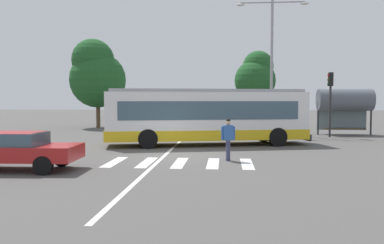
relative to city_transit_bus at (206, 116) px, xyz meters
name	(u,v)px	position (x,y,z in m)	size (l,w,h in m)	color
ground_plane	(175,155)	(-1.23, -4.15, -1.59)	(160.00, 160.00, 0.00)	#514F4C
city_transit_bus	(206,116)	(0.00, 0.00, 0.00)	(11.29, 5.01, 3.06)	black
pedestrian_crossing_street	(228,137)	(1.15, -5.57, -0.62)	(0.57, 0.33, 1.72)	#333856
foreground_sedan	(13,149)	(-6.40, -8.39, -0.82)	(4.57, 2.01, 1.35)	black
parked_car_white	(149,121)	(-5.20, 10.10, -0.82)	(2.20, 4.64, 1.35)	black
parked_car_silver	(183,121)	(-2.39, 9.97, -0.82)	(1.94, 4.53, 1.35)	black
parked_car_red	(216,121)	(0.25, 10.31, -0.82)	(2.05, 4.59, 1.35)	black
traffic_light_far_corner	(330,93)	(7.99, 5.33, 1.32)	(0.33, 0.32, 4.30)	#28282B
bus_stop_shelter	(345,101)	(9.45, 7.07, 0.83)	(3.76, 1.54, 3.25)	#28282B
twin_arm_street_lamp	(272,52)	(4.31, 7.09, 4.28)	(5.11, 0.32, 9.54)	#939399
background_tree_left	(96,74)	(-10.43, 12.76, 3.20)	(4.97, 4.97, 7.88)	brown
background_tree_right	(256,76)	(4.02, 17.51, 3.20)	(4.02, 4.02, 7.29)	brown
crosswalk_painted_stripes	(180,163)	(-0.75, -6.29, -1.58)	(5.70, 2.67, 0.01)	silver
lane_center_line	(171,149)	(-1.66, -2.15, -1.58)	(0.16, 24.00, 0.01)	silver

